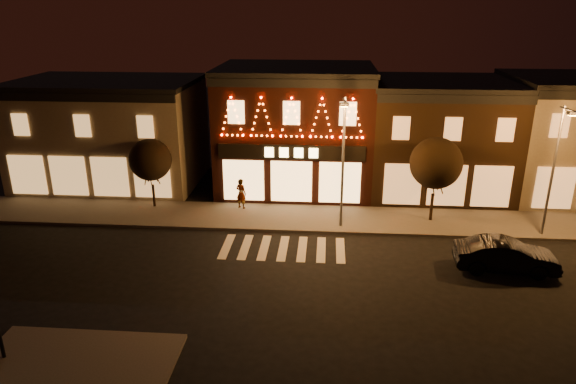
# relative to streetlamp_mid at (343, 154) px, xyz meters

# --- Properties ---
(ground) EXTENTS (120.00, 120.00, 0.00)m
(ground) POSITION_rel_streetlamp_mid_xyz_m (-3.04, -6.68, -4.47)
(ground) COLOR black
(ground) RESTS_ON ground
(sidewalk_far) EXTENTS (44.00, 4.00, 0.15)m
(sidewalk_far) POSITION_rel_streetlamp_mid_xyz_m (-1.04, 1.32, -4.39)
(sidewalk_far) COLOR #47423D
(sidewalk_far) RESTS_ON ground
(building_left) EXTENTS (12.20, 8.28, 7.30)m
(building_left) POSITION_rel_streetlamp_mid_xyz_m (-16.04, 7.31, -0.81)
(building_left) COLOR #7D6C59
(building_left) RESTS_ON ground
(building_pulp) EXTENTS (10.20, 8.34, 8.30)m
(building_pulp) POSITION_rel_streetlamp_mid_xyz_m (-3.04, 7.29, -0.30)
(building_pulp) COLOR black
(building_pulp) RESTS_ON ground
(building_right_a) EXTENTS (9.20, 8.28, 7.50)m
(building_right_a) POSITION_rel_streetlamp_mid_xyz_m (6.46, 7.31, -0.71)
(building_right_a) COLOR black
(building_right_a) RESTS_ON ground
(streetlamp_mid) EXTENTS (0.48, 1.69, 7.36)m
(streetlamp_mid) POSITION_rel_streetlamp_mid_xyz_m (0.00, 0.00, 0.00)
(streetlamp_mid) COLOR #59595E
(streetlamp_mid) RESTS_ON sidewalk_far
(streetlamp_right) EXTENTS (0.51, 1.64, 7.12)m
(streetlamp_right) POSITION_rel_streetlamp_mid_xyz_m (11.02, -0.29, -0.14)
(streetlamp_right) COLOR #59595E
(streetlamp_right) RESTS_ON sidewalk_far
(tree_left) EXTENTS (2.58, 2.58, 4.31)m
(tree_left) POSITION_rel_streetlamp_mid_xyz_m (-11.59, 2.37, -1.30)
(tree_left) COLOR black
(tree_left) RESTS_ON sidewalk_far
(tree_right) EXTENTS (2.96, 2.96, 4.95)m
(tree_right) POSITION_rel_streetlamp_mid_xyz_m (5.30, 1.49, -0.86)
(tree_right) COLOR black
(tree_right) RESTS_ON sidewalk_far
(dark_sedan) EXTENTS (4.82, 1.96, 1.56)m
(dark_sedan) POSITION_rel_streetlamp_mid_xyz_m (7.77, -4.23, -3.69)
(dark_sedan) COLOR black
(dark_sedan) RESTS_ON ground
(pedestrian) EXTENTS (0.82, 0.69, 1.90)m
(pedestrian) POSITION_rel_streetlamp_mid_xyz_m (-6.09, 2.49, -3.37)
(pedestrian) COLOR gray
(pedestrian) RESTS_ON sidewalk_far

